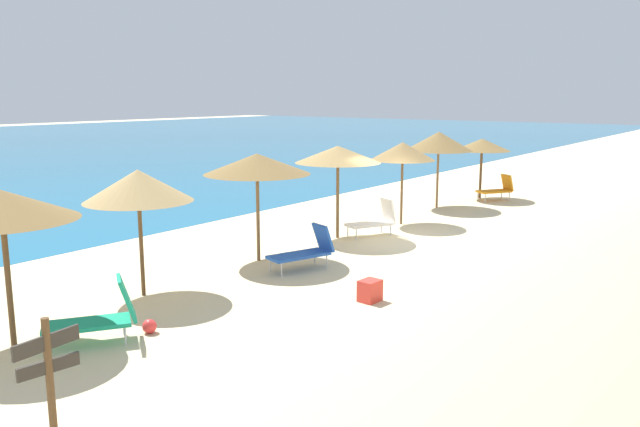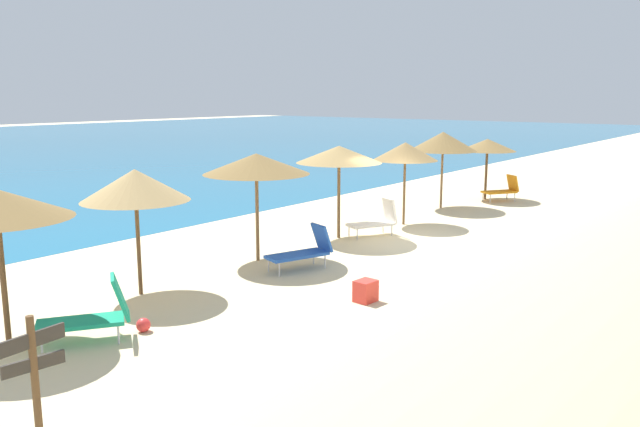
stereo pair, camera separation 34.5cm
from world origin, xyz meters
TOP-DOWN VIEW (x-y plane):
  - ground_plane at (0.00, 0.00)m, footprint 160.00×160.00m
  - beach_umbrella_1 at (-7.53, 2.08)m, footprint 2.19×2.19m
  - beach_umbrella_2 at (-4.01, 2.05)m, footprint 2.62×2.62m
  - beach_umbrella_3 at (-0.70, 1.97)m, footprint 2.45×2.45m
  - beach_umbrella_4 at (2.14, 1.48)m, footprint 2.06×2.06m
  - beach_umbrella_5 at (5.60, 1.94)m, footprint 2.45×2.45m
  - beach_umbrella_6 at (8.51, 1.50)m, footprint 2.21×2.21m
  - lounge_chair_0 at (8.47, 0.75)m, footprint 1.46×1.25m
  - lounge_chair_1 at (0.20, 1.25)m, footprint 1.53×1.16m
  - lounge_chair_2 at (-3.92, 0.63)m, footprint 1.69×1.07m
  - lounge_chair_3 at (-9.61, 0.55)m, footprint 1.58×1.33m
  - wooden_signpost at (-11.89, -1.86)m, footprint 0.84×0.13m
  - beach_ball at (-8.83, 0.26)m, footprint 0.25×0.25m
  - cooler_box at (-5.05, -1.88)m, footprint 0.45×0.38m

SIDE VIEW (x-z plane):
  - ground_plane at x=0.00m, z-range 0.00..0.00m
  - beach_ball at x=-8.83m, z-range 0.00..0.25m
  - cooler_box at x=-5.05m, z-range 0.00..0.44m
  - lounge_chair_2 at x=-3.92m, z-range -0.06..0.98m
  - lounge_chair_0 at x=8.47m, z-range -0.05..0.96m
  - lounge_chair_1 at x=0.20m, z-range -0.08..1.01m
  - lounge_chair_3 at x=-9.61m, z-range -0.08..1.03m
  - wooden_signpost at x=-11.89m, z-range 0.17..1.79m
  - beach_umbrella_6 at x=8.51m, z-range 0.94..3.33m
  - beach_umbrella_1 at x=-7.53m, z-range 0.98..3.60m
  - beach_umbrella_4 at x=2.14m, z-range 1.02..3.64m
  - beach_umbrella_3 at x=-0.70m, z-range 1.08..3.75m
  - beach_umbrella_2 at x=-4.01m, z-range 1.08..3.77m
  - beach_umbrella_5 at x=5.60m, z-range 1.04..3.81m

